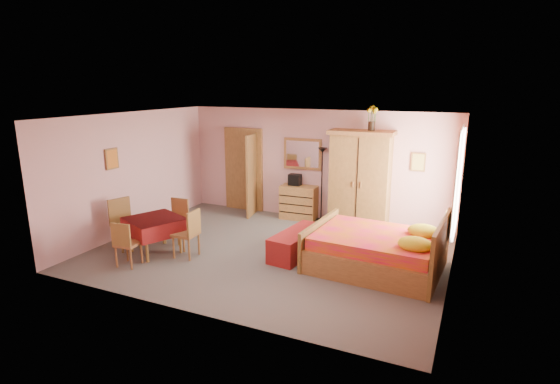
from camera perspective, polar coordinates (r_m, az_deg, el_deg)
The scene contains 23 objects.
floor at distance 8.51m, azimuth -1.47°, elevation -7.91°, with size 6.50×6.50×0.00m, color #69645C.
ceiling at distance 7.92m, azimuth -1.58°, elevation 9.83°, with size 6.50×6.50×0.00m, color brown.
wall_back at distance 10.37m, azimuth 4.56°, elevation 3.53°, with size 6.50×0.10×2.60m, color #D99E9D.
wall_front at distance 6.06m, azimuth -11.98°, elevation -4.34°, with size 6.50×0.10×2.60m, color #D99E9D.
wall_left at distance 9.95m, azimuth -18.60°, elevation 2.39°, with size 0.10×5.00×2.60m, color #D99E9D.
wall_right at distance 7.34m, azimuth 21.94°, elevation -1.84°, with size 0.10×5.00×2.60m, color #D99E9D.
doorway at distance 11.18m, azimuth -4.72°, elevation 2.85°, with size 1.06×0.12×2.15m, color #9E6B35.
window at distance 8.47m, azimuth 22.21°, elevation 1.20°, with size 0.08×1.40×1.95m, color white.
picture_left at distance 9.44m, azimuth -21.12°, elevation 4.06°, with size 0.04×0.32×0.42m, color orange.
picture_back at distance 9.76m, azimuth 17.61°, elevation 3.75°, with size 0.30×0.04×0.40m, color #D8BF59.
chest_of_drawers at distance 10.47m, azimuth 2.46°, elevation -1.37°, with size 0.86×0.43×0.81m, color #AD763A.
wall_mirror at distance 10.42m, azimuth 2.96°, elevation 4.99°, with size 0.94×0.05×0.74m, color silver.
stereo at distance 10.41m, azimuth 1.96°, elevation 1.62°, with size 0.29×0.21×0.27m, color black.
floor_lamp at distance 10.27m, azimuth 5.47°, elevation 0.95°, with size 0.22×0.22×1.74m, color black.
wardrobe at distance 9.80m, azimuth 10.44°, elevation 1.52°, with size 1.40×0.72×2.20m, color olive.
sunflower_vase at distance 9.58m, azimuth 11.93°, elevation 9.43°, with size 0.21×0.21×0.53m, color yellow.
bed at distance 7.84m, azimuth 12.44°, elevation -6.17°, with size 2.24×1.76×1.04m, color #E8164B.
bench at distance 8.34m, azimuth 2.26°, elevation -6.68°, with size 0.52×1.40×0.47m, color maroon.
dining_table at distance 8.74m, azimuth -15.97°, elevation -5.46°, with size 0.94×0.94×0.69m, color maroon.
chair_south at distance 8.25m, azimuth -19.23°, elevation -6.33°, with size 0.38×0.38×0.84m, color #A76838.
chair_north at distance 9.17m, azimuth -13.48°, elevation -3.74°, with size 0.40×0.40×0.88m, color #A77538.
chair_west at distance 9.10m, azimuth -19.55°, elevation -3.99°, with size 0.45×0.45×0.98m, color olive.
chair_east at distance 8.36m, azimuth -12.21°, elevation -5.30°, with size 0.41×0.41×0.91m, color #986333.
Camera 1 is at (3.47, -7.09, 3.17)m, focal length 28.00 mm.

